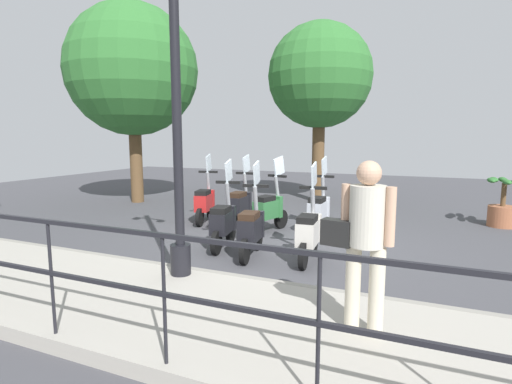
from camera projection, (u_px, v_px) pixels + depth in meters
name	position (u px, v px, depth m)	size (l,w,h in m)	color
ground_plane	(277.00, 244.00, 7.27)	(28.00, 28.00, 0.00)	#424247
promenade_walkway	(177.00, 308.00, 4.39)	(2.20, 20.00, 0.15)	#A39E93
fence_railing	(103.00, 264.00, 3.33)	(0.04, 16.03, 1.07)	black
lamp_post_near	(177.00, 120.00, 4.97)	(0.26, 0.90, 4.49)	black
pedestrian_with_bag	(364.00, 234.00, 3.59)	(0.37, 0.66, 1.59)	beige
tree_large	(132.00, 71.00, 11.35)	(3.71, 3.71, 5.66)	brown
tree_distant	(320.00, 77.00, 11.49)	(3.00, 3.00, 5.17)	brown
potted_palm	(503.00, 206.00, 8.59)	(1.06, 0.66, 1.05)	#9E5B3D
scooter_near_0	(309.00, 231.00, 6.19)	(1.23, 0.44, 1.54)	black
scooter_near_1	(252.00, 228.00, 6.43)	(1.23, 0.46, 1.54)	black
scooter_near_2	(224.00, 221.00, 6.93)	(1.22, 0.47, 1.54)	black
scooter_far_0	(319.00, 210.00, 7.98)	(1.23, 0.44, 1.54)	black
scooter_far_1	(269.00, 209.00, 8.10)	(1.21, 0.53, 1.54)	black
scooter_far_2	(240.00, 204.00, 8.66)	(1.23, 0.44, 1.54)	black
scooter_far_3	(205.00, 202.00, 8.98)	(1.21, 0.51, 1.54)	black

